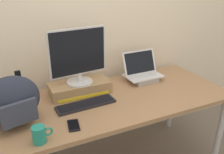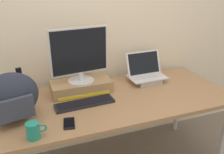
% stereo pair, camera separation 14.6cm
% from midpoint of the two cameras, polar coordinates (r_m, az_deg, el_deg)
% --- Properties ---
extents(back_wall, '(7.00, 0.10, 2.60)m').
position_cam_midpoint_polar(back_wall, '(2.18, -2.68, 14.46)').
color(back_wall, beige).
rests_on(back_wall, ground).
extents(desk, '(1.89, 0.79, 0.72)m').
position_cam_midpoint_polar(desk, '(1.95, 2.17, -6.64)').
color(desk, '#99704C').
rests_on(desk, ground).
extents(toner_box_yellow, '(0.49, 0.22, 0.10)m').
position_cam_midpoint_polar(toner_box_yellow, '(2.00, -5.16, -2.31)').
color(toner_box_yellow, '#9E7A51').
rests_on(toner_box_yellow, desk).
extents(desktop_monitor, '(0.47, 0.21, 0.44)m').
position_cam_midpoint_polar(desktop_monitor, '(1.90, -5.43, 5.04)').
color(desktop_monitor, silver).
rests_on(desktop_monitor, toner_box_yellow).
extents(open_laptop, '(0.33, 0.23, 0.26)m').
position_cam_midpoint_polar(open_laptop, '(2.23, 9.87, 0.30)').
color(open_laptop, '#ADADB2').
rests_on(open_laptop, desk).
extents(external_keyboard, '(0.45, 0.14, 0.02)m').
position_cam_midpoint_polar(external_keyboard, '(1.82, -4.11, -6.21)').
color(external_keyboard, black).
rests_on(external_keyboard, desk).
extents(messenger_backpack, '(0.41, 0.33, 0.33)m').
position_cam_midpoint_polar(messenger_backpack, '(1.69, -20.50, -4.45)').
color(messenger_backpack, '#232838').
rests_on(messenger_backpack, desk).
extents(coffee_mug, '(0.12, 0.08, 0.10)m').
position_cam_midpoint_polar(coffee_mug, '(1.51, -15.32, -12.12)').
color(coffee_mug, '#1E7F70').
rests_on(coffee_mug, desk).
extents(cell_phone, '(0.09, 0.14, 0.01)m').
position_cam_midpoint_polar(cell_phone, '(1.62, -7.47, -10.79)').
color(cell_phone, black).
rests_on(cell_phone, desk).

